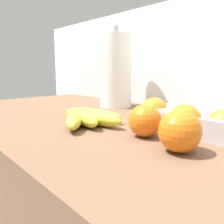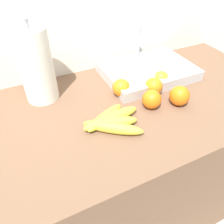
{
  "view_description": "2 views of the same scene",
  "coord_description": "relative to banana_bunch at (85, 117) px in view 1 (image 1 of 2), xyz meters",
  "views": [
    {
      "loc": [
        0.46,
        -0.44,
        1.05
      ],
      "look_at": [
        0.02,
        -0.05,
        0.94
      ],
      "focal_mm": 37.83,
      "sensor_mm": 36.0,
      "label": 1
    },
    {
      "loc": [
        -0.29,
        -0.58,
        1.44
      ],
      "look_at": [
        -0.03,
        -0.05,
        0.94
      ],
      "focal_mm": 35.34,
      "sensor_mm": 36.0,
      "label": 2
    }
  ],
  "objects": [
    {
      "name": "banana_bunch",
      "position": [
        0.0,
        0.0,
        0.0
      ],
      "size": [
        0.22,
        0.19,
        0.04
      ],
      "color": "gold",
      "rests_on": "counter"
    },
    {
      "name": "orange_far_right",
      "position": [
        0.19,
        0.03,
        0.02
      ],
      "size": [
        0.07,
        0.07,
        0.07
      ],
      "primitive_type": "sphere",
      "color": "orange",
      "rests_on": "counter"
    },
    {
      "name": "orange_back_right",
      "position": [
        0.12,
        0.15,
        0.02
      ],
      "size": [
        0.07,
        0.07,
        0.07
      ],
      "primitive_type": "sphere",
      "color": "orange",
      "rests_on": "counter"
    },
    {
      "name": "wall_back",
      "position": [
        0.05,
        0.43,
        -0.28
      ],
      "size": [
        1.91,
        0.06,
        1.3
      ],
      "primitive_type": "cube",
      "color": "silver",
      "rests_on": "ground"
    },
    {
      "name": "orange_back_left",
      "position": [
        0.24,
        0.1,
        0.02
      ],
      "size": [
        0.07,
        0.07,
        0.07
      ],
      "primitive_type": "sphere",
      "color": "orange",
      "rests_on": "counter"
    },
    {
      "name": "orange_right",
      "position": [
        0.29,
        0.0,
        0.02
      ],
      "size": [
        0.08,
        0.08,
        0.08
      ],
      "primitive_type": "sphere",
      "color": "orange",
      "rests_on": "counter"
    },
    {
      "name": "orange_front",
      "position": [
        0.31,
        0.14,
        0.01
      ],
      "size": [
        0.07,
        0.07,
        0.07
      ],
      "primitive_type": "sphere",
      "color": "orange",
      "rests_on": "counter"
    },
    {
      "name": "paper_towel_roll",
      "position": [
        -0.17,
        0.27,
        0.12
      ],
      "size": [
        0.12,
        0.12,
        0.31
      ],
      "color": "white",
      "rests_on": "counter"
    }
  ]
}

